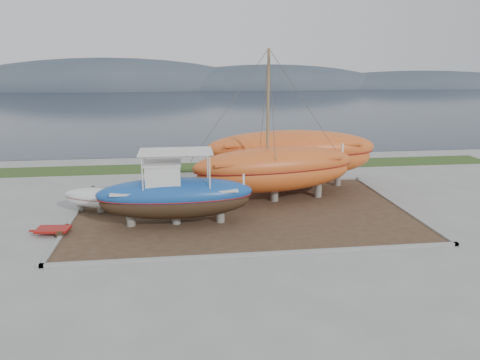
{
  "coord_description": "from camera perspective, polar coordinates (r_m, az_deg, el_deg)",
  "views": [
    {
      "loc": [
        -3.29,
        -20.68,
        8.25
      ],
      "look_at": [
        -0.1,
        4.0,
        1.85
      ],
      "focal_mm": 35.0,
      "sensor_mm": 36.0,
      "label": 1
    }
  ],
  "objects": [
    {
      "name": "orange_sailboat",
      "position": [
        27.19,
        4.39,
        6.39
      ],
      "size": [
        10.3,
        4.59,
        8.83
      ],
      "primitive_type": null,
      "rotation": [
        0.0,
        0.0,
        0.17
      ],
      "color": "#D05720",
      "rests_on": "dirt_patch"
    },
    {
      "name": "red_trailer",
      "position": [
        24.64,
        -21.8,
        -5.82
      ],
      "size": [
        2.43,
        1.4,
        0.33
      ],
      "primitive_type": null,
      "rotation": [
        0.0,
        0.0,
        -0.11
      ],
      "color": "#A51812",
      "rests_on": "ground"
    },
    {
      "name": "dirt_patch",
      "position": [
        26.22,
        0.21,
        -3.86
      ],
      "size": [
        18.0,
        12.0,
        0.06
      ],
      "primitive_type": "cube",
      "color": "#422D1E",
      "rests_on": "ground"
    },
    {
      "name": "grass_strip",
      "position": [
        37.25,
        -2.13,
        1.66
      ],
      "size": [
        44.0,
        3.0,
        0.08
      ],
      "primitive_type": "cube",
      "color": "#284219",
      "rests_on": "ground"
    },
    {
      "name": "curb_frame",
      "position": [
        26.21,
        0.21,
        -3.76
      ],
      "size": [
        18.6,
        12.6,
        0.15
      ],
      "primitive_type": null,
      "color": "gray",
      "rests_on": "ground"
    },
    {
      "name": "mountain_ridge",
      "position": [
        145.95,
        -6.19,
        11.08
      ],
      "size": [
        200.0,
        36.0,
        20.0
      ],
      "primitive_type": null,
      "color": "#333D49",
      "rests_on": "ground"
    },
    {
      "name": "ground",
      "position": [
        22.51,
        1.56,
        -7.1
      ],
      "size": [
        140.0,
        140.0,
        0.0
      ],
      "primitive_type": "plane",
      "color": "gray",
      "rests_on": "ground"
    },
    {
      "name": "sea",
      "position": [
        91.12,
        -5.34,
        9.15
      ],
      "size": [
        260.0,
        100.0,
        0.04
      ],
      "primitive_type": null,
      "color": "#17202E",
      "rests_on": "ground"
    },
    {
      "name": "blue_caique",
      "position": [
        23.88,
        -7.92,
        -0.98
      ],
      "size": [
        7.93,
        2.48,
        3.82
      ],
      "primitive_type": null,
      "rotation": [
        0.0,
        0.0,
        -0.0
      ],
      "color": "#194C9C",
      "rests_on": "dirt_patch"
    },
    {
      "name": "orange_bare_hull",
      "position": [
        30.94,
        6.21,
        2.48
      ],
      "size": [
        11.3,
        3.65,
        3.68
      ],
      "primitive_type": null,
      "rotation": [
        0.0,
        0.0,
        -0.03
      ],
      "color": "#D05720",
      "rests_on": "dirt_patch"
    },
    {
      "name": "white_dinghy",
      "position": [
        27.02,
        -16.61,
        -2.43
      ],
      "size": [
        4.56,
        2.91,
        1.28
      ],
      "primitive_type": null,
      "rotation": [
        0.0,
        0.0,
        -0.33
      ],
      "color": "silver",
      "rests_on": "dirt_patch"
    }
  ]
}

